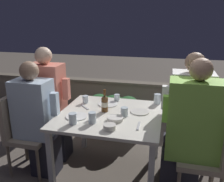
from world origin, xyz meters
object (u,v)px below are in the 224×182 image
at_px(chair_left_near, 22,127).
at_px(chair_right_far, 204,134).
at_px(person_blue_shirt, 37,120).
at_px(potted_plant, 41,99).
at_px(person_white_polo, 186,118).
at_px(beer_bottle, 105,103).
at_px(chair_right_near, 211,150).
at_px(person_coral_top, 50,104).
at_px(chair_left_far, 36,115).
at_px(person_green_blouse, 190,133).

height_order(chair_left_near, chair_right_far, same).
xyz_separation_m(person_blue_shirt, chair_right_far, (1.70, 0.29, -0.10)).
xyz_separation_m(person_blue_shirt, potted_plant, (-0.55, 1.02, -0.16)).
xyz_separation_m(chair_right_far, person_white_polo, (-0.19, -0.00, 0.15)).
bearing_deg(beer_bottle, potted_plant, 146.40).
height_order(person_blue_shirt, potted_plant, person_blue_shirt).
distance_m(chair_right_near, beer_bottle, 1.10).
relative_size(person_blue_shirt, person_white_polo, 0.93).
height_order(person_coral_top, person_white_polo, same).
height_order(person_white_polo, potted_plant, person_white_polo).
distance_m(chair_left_near, chair_left_far, 0.33).
distance_m(person_green_blouse, person_white_polo, 0.31).
bearing_deg(chair_left_near, potted_plant, 109.20).
bearing_deg(chair_left_near, person_green_blouse, -0.67).
relative_size(person_blue_shirt, chair_right_near, 1.42).
bearing_deg(chair_right_near, beer_bottle, 168.16).
relative_size(chair_left_near, person_white_polo, 0.65).
bearing_deg(person_blue_shirt, person_green_blouse, -0.75).
bearing_deg(potted_plant, chair_left_near, -70.80).
height_order(chair_left_near, person_blue_shirt, person_blue_shirt).
relative_size(person_blue_shirt, person_coral_top, 0.93).
distance_m(chair_left_far, person_white_polo, 1.73).
distance_m(person_coral_top, chair_right_far, 1.73).
distance_m(beer_bottle, potted_plant, 1.51).
bearing_deg(chair_left_far, person_blue_shirt, -57.08).
distance_m(chair_left_near, person_white_polo, 1.74).
relative_size(person_blue_shirt, chair_right_far, 1.42).
xyz_separation_m(person_blue_shirt, chair_left_far, (-0.21, 0.33, -0.10)).
height_order(person_blue_shirt, chair_right_near, person_blue_shirt).
bearing_deg(person_green_blouse, person_coral_top, 167.36).
height_order(chair_left_near, beer_bottle, beer_bottle).
relative_size(chair_right_near, beer_bottle, 3.70).
bearing_deg(person_green_blouse, potted_plant, 153.53).
bearing_deg(person_white_polo, chair_left_near, -170.28).
xyz_separation_m(person_blue_shirt, beer_bottle, (0.68, 0.20, 0.17)).
bearing_deg(chair_right_far, person_coral_top, 178.79).
relative_size(person_green_blouse, potted_plant, 1.78).
bearing_deg(beer_bottle, chair_right_far, 5.29).
distance_m(person_blue_shirt, potted_plant, 1.16).
relative_size(chair_left_far, person_coral_top, 0.65).
bearing_deg(potted_plant, person_blue_shirt, -61.68).
height_order(chair_right_far, potted_plant, chair_right_far).
distance_m(chair_left_near, chair_right_far, 1.92).
bearing_deg(chair_left_far, chair_left_near, -86.67).
bearing_deg(beer_bottle, chair_right_near, -11.84).
bearing_deg(person_green_blouse, chair_right_far, 61.39).
bearing_deg(person_coral_top, person_white_polo, -1.36).
bearing_deg(chair_left_far, beer_bottle, -8.30).
bearing_deg(beer_bottle, person_green_blouse, -14.39).
height_order(chair_left_far, potted_plant, chair_left_far).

